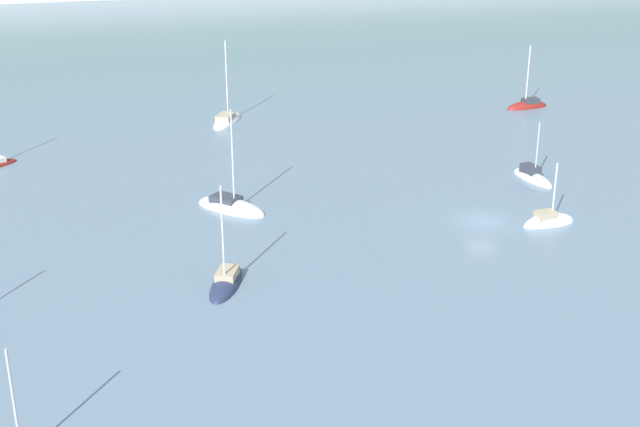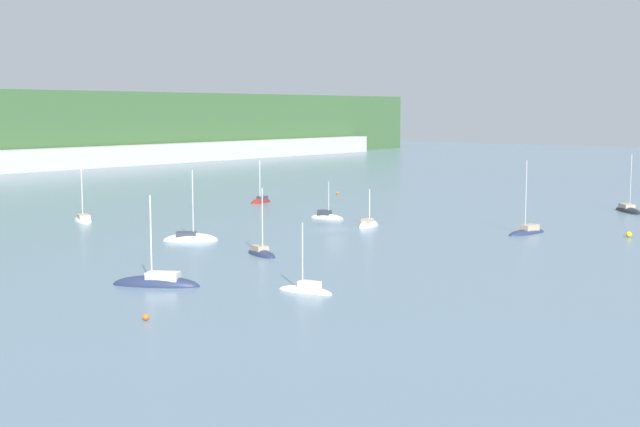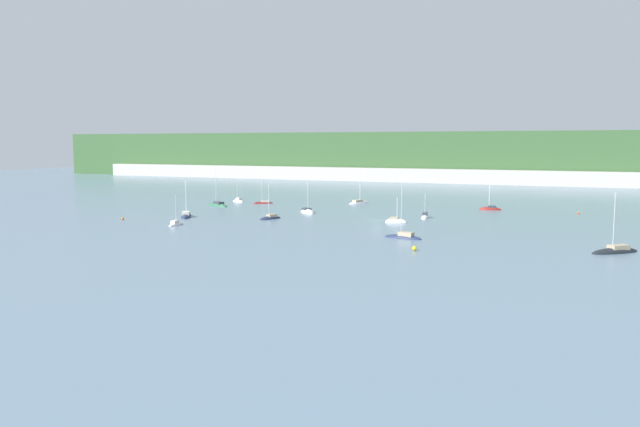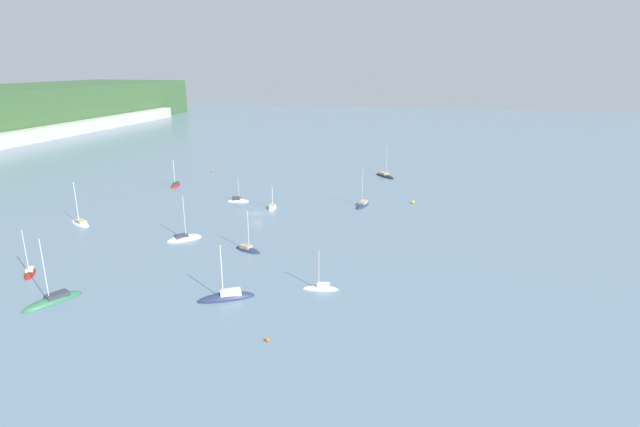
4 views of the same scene
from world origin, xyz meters
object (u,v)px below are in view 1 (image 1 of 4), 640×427
at_px(sailboat_1, 226,284).
at_px(sailboat_11, 548,223).
at_px(sailboat_2, 231,208).
at_px(sailboat_7, 532,178).
at_px(sailboat_5, 227,121).
at_px(sailboat_3, 527,107).

distance_m(sailboat_1, sailboat_11, 28.38).
relative_size(sailboat_1, sailboat_11, 1.33).
bearing_deg(sailboat_2, sailboat_7, 47.24).
bearing_deg(sailboat_5, sailboat_1, -161.27).
xyz_separation_m(sailboat_3, sailboat_11, (-14.92, -34.48, -0.02)).
distance_m(sailboat_5, sailboat_7, 36.73).
bearing_deg(sailboat_5, sailboat_7, -108.81).
bearing_deg(sailboat_2, sailboat_11, 24.63).
bearing_deg(sailboat_1, sailboat_11, 121.85).
height_order(sailboat_3, sailboat_7, sailboat_3).
distance_m(sailboat_3, sailboat_7, 26.38).
xyz_separation_m(sailboat_2, sailboat_5, (3.64, 27.19, 0.02)).
bearing_deg(sailboat_7, sailboat_5, -147.10).
bearing_deg(sailboat_7, sailboat_2, -99.60).
relative_size(sailboat_2, sailboat_11, 1.58).
height_order(sailboat_2, sailboat_7, sailboat_2).
relative_size(sailboat_5, sailboat_7, 1.57).
bearing_deg(sailboat_3, sailboat_11, 58.54).
bearing_deg(sailboat_1, sailboat_2, -167.84).
height_order(sailboat_7, sailboat_11, sailboat_7).
distance_m(sailboat_7, sailboat_11, 11.23).
distance_m(sailboat_1, sailboat_2, 14.84).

